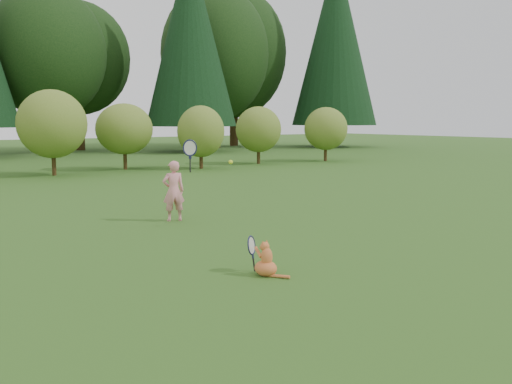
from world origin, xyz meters
TOP-DOWN VIEW (x-y plane):
  - ground at (0.00, 0.00)m, footprint 100.00×100.00m
  - shrub_row at (0.00, 13.00)m, footprint 28.00×3.00m
  - child at (-0.35, 2.67)m, footprint 0.65×0.38m
  - cat at (-1.18, -1.34)m, footprint 0.32×0.59m
  - tennis_ball at (0.17, 1.52)m, footprint 0.08×0.08m

SIDE VIEW (x-z plane):
  - ground at x=0.00m, z-range 0.00..0.00m
  - cat at x=-1.18m, z-range -0.07..0.52m
  - child at x=-0.35m, z-range -0.25..1.44m
  - tennis_ball at x=0.17m, z-range 1.11..1.19m
  - shrub_row at x=0.00m, z-range 0.00..2.80m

